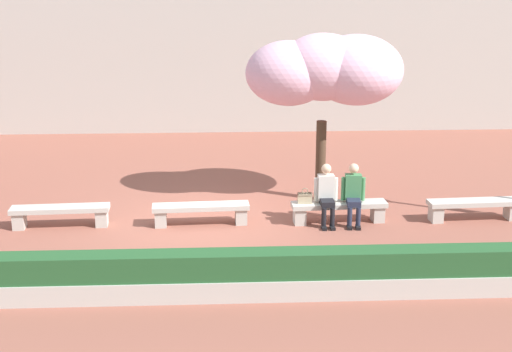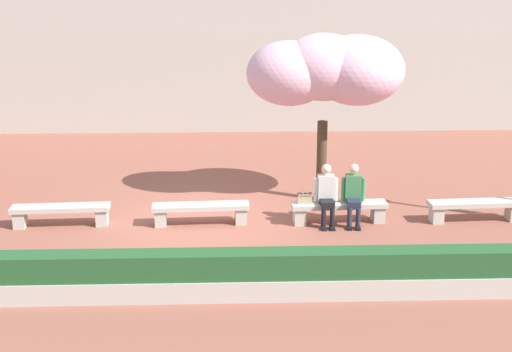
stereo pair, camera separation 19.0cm
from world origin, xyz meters
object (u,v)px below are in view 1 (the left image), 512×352
stone_bench_center (201,211)px  handbag (305,197)px  stone_bench_near_east (339,209)px  person_seated_left (326,192)px  cherry_tree_main (327,70)px  stone_bench_east_end (475,206)px  stone_bench_near_west (60,213)px  person_seated_right (353,192)px

stone_bench_center → handbag: bearing=-0.6°
stone_bench_near_east → handbag: 0.79m
stone_bench_near_east → person_seated_left: size_ratio=1.60×
stone_bench_center → cherry_tree_main: size_ratio=0.53×
person_seated_left → handbag: 0.47m
stone_bench_east_end → stone_bench_near_west: bearing=180.0°
stone_bench_near_west → cherry_tree_main: bearing=16.1°
person_seated_left → handbag: bearing=175.9°
stone_bench_near_west → cherry_tree_main: 6.62m
stone_bench_near_west → person_seated_right: bearing=-0.5°
stone_bench_east_end → person_seated_left: bearing=-179.1°
stone_bench_center → handbag: handbag is taller
person_seated_left → cherry_tree_main: 2.91m
cherry_tree_main → stone_bench_near_west: bearing=-163.9°
cherry_tree_main → person_seated_right: bearing=-77.8°
stone_bench_center → handbag: (2.20, -0.02, 0.27)m
handbag → cherry_tree_main: (0.65, 1.70, 2.45)m
stone_bench_near_west → person_seated_right: person_seated_right is taller
stone_bench_east_end → person_seated_right: 2.69m
stone_bench_near_west → stone_bench_near_east: bearing=0.0°
stone_bench_near_east → person_seated_left: bearing=-169.5°
person_seated_right → handbag: size_ratio=3.81×
cherry_tree_main → stone_bench_near_east: bearing=-86.9°
stone_bench_center → person_seated_left: bearing=-1.2°
stone_bench_east_end → person_seated_right: size_ratio=1.60×
stone_bench_near_west → stone_bench_east_end: 8.83m
stone_bench_near_east → cherry_tree_main: cherry_tree_main is taller
person_seated_left → stone_bench_near_east: bearing=10.5°
handbag → person_seated_right: bearing=-1.8°
person_seated_right → person_seated_left: bearing=-180.0°
handbag → stone_bench_east_end: bearing=0.3°
handbag → stone_bench_near_west: bearing=179.8°
person_seated_right → stone_bench_center: bearing=179.1°
person_seated_right → cherry_tree_main: cherry_tree_main is taller
stone_bench_near_east → stone_bench_east_end: (2.94, 0.00, 0.00)m
person_seated_right → handbag: (-1.02, 0.03, -0.12)m
stone_bench_east_end → person_seated_left: size_ratio=1.60×
stone_bench_east_end → person_seated_left: 3.26m
handbag → cherry_tree_main: 3.05m
stone_bench_east_end → person_seated_right: (-2.66, -0.05, 0.39)m
person_seated_left → cherry_tree_main: bearing=83.4°
stone_bench_near_west → stone_bench_near_east: size_ratio=1.00×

